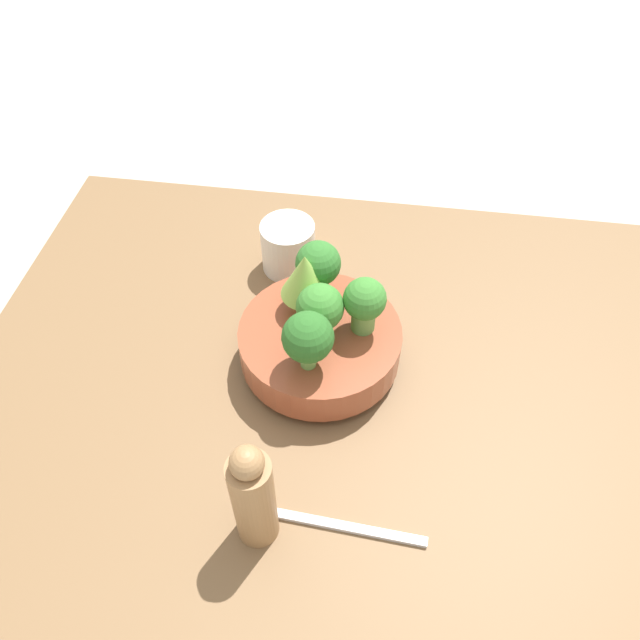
{
  "coord_description": "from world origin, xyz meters",
  "views": [
    {
      "loc": [
        0.05,
        -0.47,
        0.69
      ],
      "look_at": [
        -0.02,
        0.02,
        0.12
      ],
      "focal_mm": 35.0,
      "sensor_mm": 36.0,
      "label": 1
    }
  ],
  "objects_px": {
    "pepper_mill": "(253,496)",
    "cup": "(288,247)",
    "bowl": "(320,344)",
    "fork": "(340,526)"
  },
  "relations": [
    {
      "from": "pepper_mill",
      "to": "cup",
      "type": "bearing_deg",
      "value": 95.42
    },
    {
      "from": "cup",
      "to": "bowl",
      "type": "bearing_deg",
      "value": -67.28
    },
    {
      "from": "bowl",
      "to": "pepper_mill",
      "type": "relative_size",
      "value": 1.25
    },
    {
      "from": "bowl",
      "to": "fork",
      "type": "relative_size",
      "value": 1.09
    },
    {
      "from": "bowl",
      "to": "cup",
      "type": "distance_m",
      "value": 0.18
    },
    {
      "from": "bowl",
      "to": "pepper_mill",
      "type": "distance_m",
      "value": 0.24
    },
    {
      "from": "cup",
      "to": "pepper_mill",
      "type": "bearing_deg",
      "value": -84.58
    },
    {
      "from": "bowl",
      "to": "fork",
      "type": "distance_m",
      "value": 0.23
    },
    {
      "from": "bowl",
      "to": "pepper_mill",
      "type": "bearing_deg",
      "value": -98.06
    },
    {
      "from": "bowl",
      "to": "fork",
      "type": "xyz_separation_m",
      "value": [
        0.05,
        -0.22,
        -0.03
      ]
    }
  ]
}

